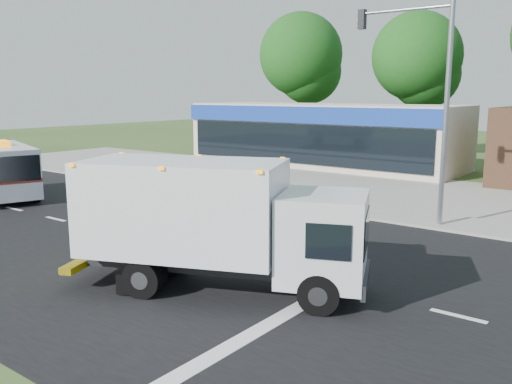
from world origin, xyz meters
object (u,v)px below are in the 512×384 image
(emergency_worker, at_px, (104,230))
(traffic_signal_pole, at_px, (429,87))
(ems_box_truck, at_px, (214,217))
(ambulance_van, at_px, (3,170))

(emergency_worker, distance_m, traffic_signal_pole, 11.91)
(emergency_worker, bearing_deg, ems_box_truck, -45.18)
(traffic_signal_pole, bearing_deg, ambulance_van, -158.65)
(ems_box_truck, distance_m, emergency_worker, 4.19)
(emergency_worker, xyz_separation_m, ambulance_van, (-11.16, 3.04, 0.45))
(ems_box_truck, distance_m, ambulance_van, 15.53)
(ambulance_van, distance_m, traffic_signal_pole, 18.47)
(ems_box_truck, relative_size, ambulance_van, 1.25)
(ems_box_truck, xyz_separation_m, traffic_signal_pole, (1.63, 9.52, 3.10))
(ems_box_truck, bearing_deg, traffic_signal_pole, 57.49)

